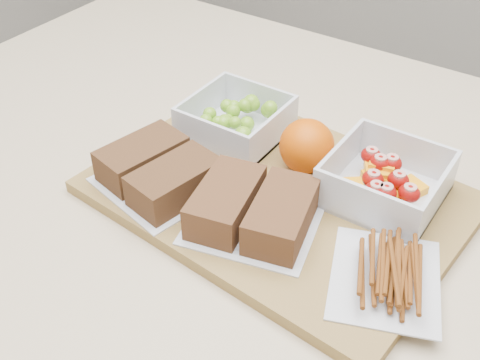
% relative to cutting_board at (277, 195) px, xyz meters
% --- Properties ---
extents(cutting_board, '(0.44, 0.33, 0.02)m').
position_rel_cutting_board_xyz_m(cutting_board, '(0.00, 0.00, 0.00)').
color(cutting_board, olive).
rests_on(cutting_board, counter).
extents(grape_container, '(0.12, 0.12, 0.05)m').
position_rel_cutting_board_xyz_m(grape_container, '(-0.11, 0.07, 0.03)').
color(grape_container, silver).
rests_on(grape_container, cutting_board).
extents(fruit_container, '(0.13, 0.13, 0.05)m').
position_rel_cutting_board_xyz_m(fruit_container, '(0.11, 0.06, 0.03)').
color(fruit_container, silver).
rests_on(fruit_container, cutting_board).
extents(orange, '(0.07, 0.07, 0.07)m').
position_rel_cutting_board_xyz_m(orange, '(0.01, 0.06, 0.04)').
color(orange, '#DA5405').
rests_on(orange, cutting_board).
extents(sandwich_bag_left, '(0.16, 0.15, 0.04)m').
position_rel_cutting_board_xyz_m(sandwich_bag_left, '(-0.12, -0.07, 0.03)').
color(sandwich_bag_left, silver).
rests_on(sandwich_bag_left, cutting_board).
extents(sandwich_bag_center, '(0.17, 0.15, 0.04)m').
position_rel_cutting_board_xyz_m(sandwich_bag_center, '(0.01, -0.07, 0.03)').
color(sandwich_bag_center, silver).
rests_on(sandwich_bag_center, cutting_board).
extents(pretzel_bag, '(0.15, 0.16, 0.03)m').
position_rel_cutting_board_xyz_m(pretzel_bag, '(0.16, -0.06, 0.02)').
color(pretzel_bag, silver).
rests_on(pretzel_bag, cutting_board).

